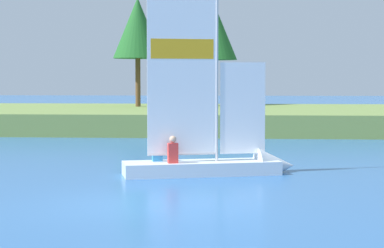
# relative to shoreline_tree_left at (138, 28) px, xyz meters

# --- Properties ---
(ground_plane) EXTENTS (200.00, 200.00, 0.00)m
(ground_plane) POSITION_rel_shoreline_tree_left_xyz_m (4.02, -26.26, -5.81)
(ground_plane) COLOR #2D609E
(shore_bank) EXTENTS (80.00, 14.57, 1.09)m
(shore_bank) POSITION_rel_shoreline_tree_left_xyz_m (4.02, -2.33, -5.27)
(shore_bank) COLOR olive
(shore_bank) RESTS_ON ground
(shoreline_tree_left) EXTENTS (3.00, 3.00, 6.59)m
(shoreline_tree_left) POSITION_rel_shoreline_tree_left_xyz_m (0.00, 0.00, 0.00)
(shoreline_tree_left) COLOR brown
(shoreline_tree_left) RESTS_ON shore_bank
(shoreline_tree_midleft) EXTENTS (2.88, 2.88, 6.39)m
(shoreline_tree_midleft) POSITION_rel_shoreline_tree_left_xyz_m (4.55, 2.61, -0.12)
(shoreline_tree_midleft) COLOR brown
(shoreline_tree_midleft) RESTS_ON shore_bank
(sailboat) EXTENTS (5.15, 2.43, 6.47)m
(sailboat) POSITION_rel_shoreline_tree_left_xyz_m (5.82, -21.33, -5.30)
(sailboat) COLOR silver
(sailboat) RESTS_ON ground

